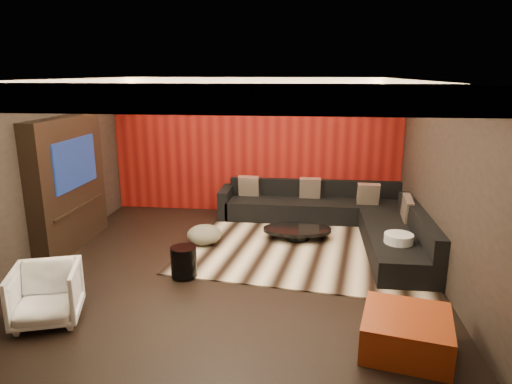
# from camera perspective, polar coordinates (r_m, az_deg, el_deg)

# --- Properties ---
(floor) EXTENTS (6.00, 6.00, 0.02)m
(floor) POSITION_cam_1_polar(r_m,az_deg,el_deg) (7.07, -3.03, -9.50)
(floor) COLOR black
(floor) RESTS_ON ground
(ceiling) EXTENTS (6.00, 6.00, 0.02)m
(ceiling) POSITION_cam_1_polar(r_m,az_deg,el_deg) (6.45, -3.38, 13.99)
(ceiling) COLOR silver
(ceiling) RESTS_ON ground
(wall_back) EXTENTS (6.00, 0.02, 2.80)m
(wall_back) POSITION_cam_1_polar(r_m,az_deg,el_deg) (9.55, -0.08, 5.74)
(wall_back) COLOR black
(wall_back) RESTS_ON ground
(wall_left) EXTENTS (0.02, 6.00, 2.80)m
(wall_left) POSITION_cam_1_polar(r_m,az_deg,el_deg) (7.72, -25.78, 2.12)
(wall_left) COLOR black
(wall_left) RESTS_ON ground
(wall_right) EXTENTS (0.02, 6.00, 2.80)m
(wall_right) POSITION_cam_1_polar(r_m,az_deg,el_deg) (6.79, 22.70, 0.89)
(wall_right) COLOR black
(wall_right) RESTS_ON ground
(red_feature_wall) EXTENTS (5.98, 0.05, 2.78)m
(red_feature_wall) POSITION_cam_1_polar(r_m,az_deg,el_deg) (9.51, -0.11, 5.71)
(red_feature_wall) COLOR #6B0C0A
(red_feature_wall) RESTS_ON ground
(soffit_back) EXTENTS (6.00, 0.60, 0.22)m
(soffit_back) POSITION_cam_1_polar(r_m,az_deg,el_deg) (9.12, -0.33, 13.47)
(soffit_back) COLOR silver
(soffit_back) RESTS_ON ground
(soffit_front) EXTENTS (6.00, 0.60, 0.22)m
(soffit_front) POSITION_cam_1_polar(r_m,az_deg,el_deg) (3.83, -10.55, 11.49)
(soffit_front) COLOR silver
(soffit_front) RESTS_ON ground
(soffit_left) EXTENTS (0.60, 4.80, 0.22)m
(soffit_left) POSITION_cam_1_polar(r_m,az_deg,el_deg) (7.42, -24.84, 11.86)
(soffit_left) COLOR silver
(soffit_left) RESTS_ON ground
(soffit_right) EXTENTS (0.60, 4.80, 0.22)m
(soffit_right) POSITION_cam_1_polar(r_m,az_deg,el_deg) (6.55, 21.17, 12.01)
(soffit_right) COLOR silver
(soffit_right) RESTS_ON ground
(cove_back) EXTENTS (4.80, 0.08, 0.04)m
(cove_back) POSITION_cam_1_polar(r_m,az_deg,el_deg) (8.79, -0.61, 12.83)
(cove_back) COLOR #FFD899
(cove_back) RESTS_ON ground
(cove_front) EXTENTS (4.80, 0.08, 0.04)m
(cove_front) POSITION_cam_1_polar(r_m,az_deg,el_deg) (4.16, -9.10, 10.55)
(cove_front) COLOR #FFD899
(cove_front) RESTS_ON ground
(cove_left) EXTENTS (0.08, 4.80, 0.04)m
(cove_left) POSITION_cam_1_polar(r_m,az_deg,el_deg) (7.25, -22.43, 11.35)
(cove_left) COLOR #FFD899
(cove_left) RESTS_ON ground
(cove_right) EXTENTS (0.08, 4.80, 0.04)m
(cove_right) POSITION_cam_1_polar(r_m,az_deg,el_deg) (6.48, 18.12, 11.45)
(cove_right) COLOR #FFD899
(cove_right) RESTS_ON ground
(tv_surround) EXTENTS (0.30, 2.00, 2.20)m
(tv_surround) POSITION_cam_1_polar(r_m,az_deg,el_deg) (8.21, -22.41, 1.00)
(tv_surround) COLOR black
(tv_surround) RESTS_ON ground
(tv_screen) EXTENTS (0.04, 1.30, 0.80)m
(tv_screen) POSITION_cam_1_polar(r_m,az_deg,el_deg) (8.06, -21.66, 3.39)
(tv_screen) COLOR black
(tv_screen) RESTS_ON ground
(tv_shelf) EXTENTS (0.04, 1.60, 0.04)m
(tv_shelf) POSITION_cam_1_polar(r_m,az_deg,el_deg) (8.23, -21.17, -1.73)
(tv_shelf) COLOR black
(tv_shelf) RESTS_ON ground
(rug) EXTENTS (4.36, 3.50, 0.02)m
(rug) POSITION_cam_1_polar(r_m,az_deg,el_deg) (7.75, 6.27, -7.17)
(rug) COLOR beige
(rug) RESTS_ON floor
(coffee_table) EXTENTS (1.29, 1.29, 0.20)m
(coffee_table) POSITION_cam_1_polar(r_m,az_deg,el_deg) (8.16, 5.17, -5.16)
(coffee_table) COLOR black
(coffee_table) RESTS_ON rug
(drum_stool) EXTENTS (0.45, 0.45, 0.44)m
(drum_stool) POSITION_cam_1_polar(r_m,az_deg,el_deg) (6.74, -9.02, -8.59)
(drum_stool) COLOR black
(drum_stool) RESTS_ON rug
(striped_pouf) EXTENTS (0.69, 0.69, 0.33)m
(striped_pouf) POSITION_cam_1_polar(r_m,az_deg,el_deg) (7.94, -6.48, -5.31)
(striped_pouf) COLOR #B4AE8C
(striped_pouf) RESTS_ON rug
(white_side_table) EXTENTS (0.53, 0.53, 0.54)m
(white_side_table) POSITION_cam_1_polar(r_m,az_deg,el_deg) (7.29, 17.29, -7.04)
(white_side_table) COLOR silver
(white_side_table) RESTS_ON floor
(orange_ottoman) EXTENTS (1.07, 1.07, 0.40)m
(orange_ottoman) POSITION_cam_1_polar(r_m,az_deg,el_deg) (5.33, 18.26, -16.36)
(orange_ottoman) COLOR #8C3812
(orange_ottoman) RESTS_ON floor
(armchair) EXTENTS (0.95, 0.96, 0.69)m
(armchair) POSITION_cam_1_polar(r_m,az_deg,el_deg) (6.06, -24.75, -11.56)
(armchair) COLOR white
(armchair) RESTS_ON floor
(sectional_sofa) EXTENTS (3.65, 3.50, 0.75)m
(sectional_sofa) POSITION_cam_1_polar(r_m,az_deg,el_deg) (8.65, 10.50, -3.22)
(sectional_sofa) COLOR black
(sectional_sofa) RESTS_ON floor
(throw_pillows) EXTENTS (3.19, 1.66, 0.50)m
(throw_pillows) POSITION_cam_1_polar(r_m,az_deg,el_deg) (8.93, 9.20, -0.20)
(throw_pillows) COLOR tan
(throw_pillows) RESTS_ON sectional_sofa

